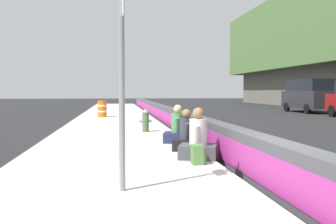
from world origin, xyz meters
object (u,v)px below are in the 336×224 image
Objects in this scene: backpack at (198,155)px; fire_hydrant at (146,120)px; route_sign_post at (122,54)px; seated_person_rear at (178,131)px; parked_car_midline at (308,95)px; construction_barrel at (102,109)px; seated_person_middle at (187,137)px; seated_person_foreground at (198,143)px.

fire_hydrant is at bearing 5.19° from backpack.
route_sign_post reaches higher than seated_person_rear.
backpack is 23.70m from parked_car_midline.
construction_barrel is 16.36m from parked_car_midline.
parked_car_midline is (4.98, -15.56, 0.73)m from construction_barrel.
route_sign_post is 4.09× the size of fire_hydrant.
seated_person_rear reaches higher than seated_person_middle.
route_sign_post is 4.49m from seated_person_middle.
seated_person_middle is at bearing 179.86° from seated_person_rear.
fire_hydrant is at bearing 7.25° from seated_person_foreground.
seated_person_middle is at bearing 1.15° from seated_person_foreground.
parked_car_midline reaches higher than seated_person_middle.
backpack is (-1.89, 0.13, -0.14)m from seated_person_middle.
seated_person_rear is (-3.07, -0.71, -0.10)m from fire_hydrant.
route_sign_post is 3.23× the size of seated_person_rear.
seated_person_middle is 0.95× the size of seated_person_rear.
fire_hydrant is 0.93× the size of construction_barrel.
seated_person_middle is at bearing 144.00° from parked_car_midline.
parked_car_midline is (19.08, -12.94, 0.85)m from seated_person_foreground.
seated_person_rear is at bearing 0.46° from seated_person_foreground.
route_sign_post is 9.00× the size of backpack.
construction_barrel is (14.10, 2.63, 0.12)m from seated_person_foreground.
backpack is at bearing -40.02° from route_sign_post.
fire_hydrant is 8.58m from construction_barrel.
fire_hydrant reaches higher than backpack.
seated_person_rear reaches higher than backpack.
backpack is (-6.38, -0.58, -0.25)m from fire_hydrant.
fire_hydrant is 0.83× the size of seated_person_middle.
seated_person_foreground is 1.09× the size of seated_person_middle.
seated_person_rear is at bearing -2.24° from backpack.
construction_barrel is (12.86, 2.60, 0.15)m from seated_person_middle.
seated_person_rear is 11.73m from construction_barrel.
seated_person_rear is 1.17× the size of construction_barrel.
parked_car_midline is at bearing -38.28° from seated_person_rear.
parked_car_midline reaches higher than seated_person_rear.
seated_person_rear is at bearing -167.01° from fire_hydrant.
seated_person_middle is 2.64× the size of backpack.
seated_person_rear is (1.42, -0.00, 0.02)m from seated_person_middle.
backpack is (1.88, -1.58, -1.88)m from route_sign_post.
seated_person_rear is (2.66, 0.02, -0.01)m from seated_person_foreground.
seated_person_foreground is at bearing -34.41° from route_sign_post.
seated_person_foreground reaches higher than construction_barrel.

